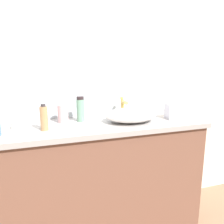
{
  "coord_description": "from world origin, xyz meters",
  "views": [
    {
      "loc": [
        -0.31,
        -1.03,
        1.3
      ],
      "look_at": [
        0.17,
        0.42,
        0.98
      ],
      "focal_mm": 34.96,
      "sensor_mm": 36.0,
      "label": 1
    }
  ],
  "objects": [
    {
      "name": "faucet",
      "position": [
        0.31,
        0.57,
        0.99
      ],
      "size": [
        0.03,
        0.12,
        0.16
      ],
      "color": "#DCB053",
      "rests_on": "vanity_counter"
    },
    {
      "name": "sink_basin",
      "position": [
        0.31,
        0.41,
        0.95
      ],
      "size": [
        0.38,
        0.29,
        0.1
      ],
      "primitive_type": "ellipsoid",
      "color": "white",
      "rests_on": "vanity_counter"
    },
    {
      "name": "bathroom_wall_rear",
      "position": [
        0.0,
        0.73,
        1.3
      ],
      "size": [
        6.0,
        0.06,
        2.6
      ],
      "primitive_type": "cube",
      "color": "silver",
      "rests_on": "ground"
    },
    {
      "name": "vanity_counter",
      "position": [
        0.02,
        0.44,
        0.45
      ],
      "size": [
        1.65,
        0.51,
        0.9
      ],
      "color": "brown",
      "rests_on": "ground"
    },
    {
      "name": "spray_can",
      "position": [
        -0.17,
        0.55,
        0.97
      ],
      "size": [
        0.08,
        0.08,
        0.14
      ],
      "color": "#D39EA3",
      "rests_on": "vanity_counter"
    },
    {
      "name": "candle_jar",
      "position": [
        -0.48,
        0.47,
        0.92
      ],
      "size": [
        0.06,
        0.06,
        0.04
      ],
      "primitive_type": "cylinder",
      "color": "silver",
      "rests_on": "vanity_counter"
    },
    {
      "name": "tissue_box",
      "position": [
        0.67,
        0.4,
        0.97
      ],
      "size": [
        0.13,
        0.13,
        0.16
      ],
      "color": "silver",
      "rests_on": "vanity_counter"
    },
    {
      "name": "lotion_bottle",
      "position": [
        -0.3,
        0.38,
        0.98
      ],
      "size": [
        0.05,
        0.05,
        0.17
      ],
      "color": "#AD8054",
      "rests_on": "vanity_counter"
    },
    {
      "name": "perfume_bottle",
      "position": [
        -0.04,
        0.54,
        0.99
      ],
      "size": [
        0.06,
        0.06,
        0.18
      ],
      "color": "gray",
      "rests_on": "vanity_counter"
    },
    {
      "name": "wall_mirror_panel",
      "position": [
        0.02,
        0.69,
        1.47
      ],
      "size": [
        1.35,
        0.01,
        1.14
      ],
      "primitive_type": "cube",
      "color": "#B2BCC6",
      "rests_on": "vanity_counter"
    }
  ]
}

